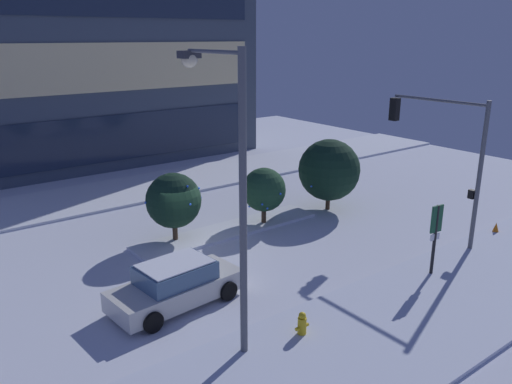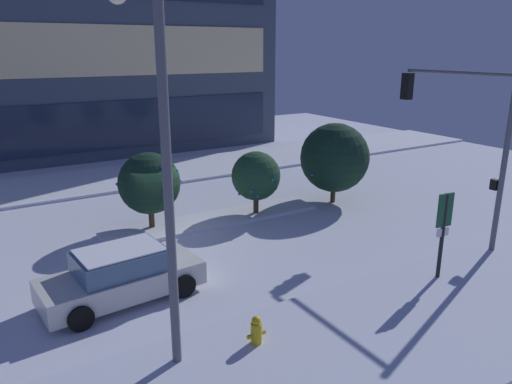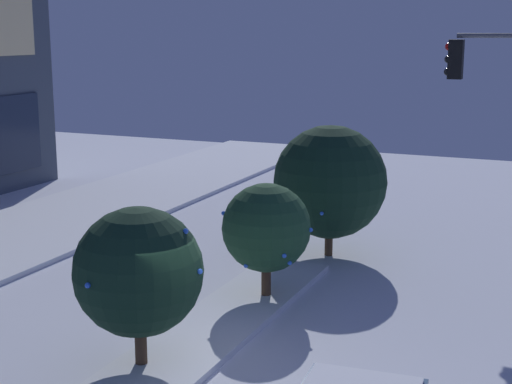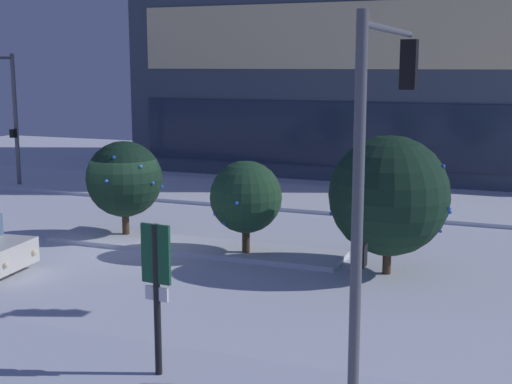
% 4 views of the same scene
% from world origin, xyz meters
% --- Properties ---
extents(ground, '(52.00, 52.00, 0.00)m').
position_xyz_m(ground, '(0.00, 0.00, 0.00)').
color(ground, silver).
extents(median_strip, '(9.00, 1.80, 0.14)m').
position_xyz_m(median_strip, '(2.10, 0.50, 0.07)').
color(median_strip, silver).
rests_on(median_strip, ground).
extents(decorated_tree_median, '(3.11, 3.08, 3.60)m').
position_xyz_m(decorated_tree_median, '(7.91, 0.04, 2.06)').
color(decorated_tree_median, '#473323').
rests_on(decorated_tree_median, ground).
extents(decorated_tree_left_of_median, '(2.40, 2.39, 3.05)m').
position_xyz_m(decorated_tree_left_of_median, '(-0.39, 0.88, 1.88)').
color(decorated_tree_left_of_median, '#473323').
rests_on(decorated_tree_left_of_median, ground).
extents(decorated_tree_right_of_median, '(2.02, 2.12, 2.74)m').
position_xyz_m(decorated_tree_right_of_median, '(3.91, 0.22, 1.72)').
color(decorated_tree_right_of_median, '#473323').
rests_on(decorated_tree_right_of_median, ground).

